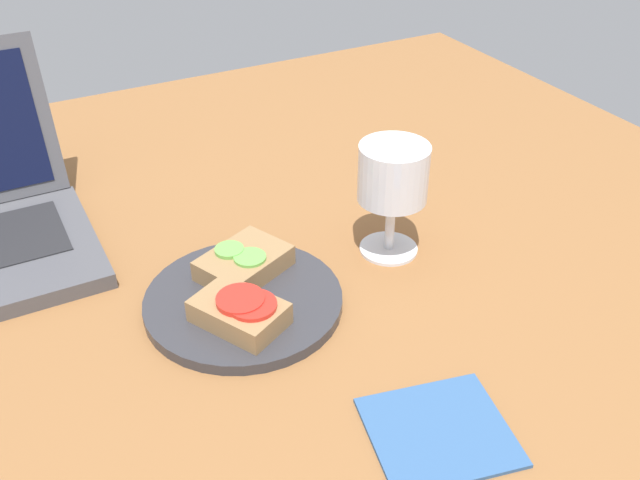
% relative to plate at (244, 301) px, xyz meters
% --- Properties ---
extents(wooden_table, '(1.40, 1.40, 0.03)m').
position_rel_plate_xyz_m(wooden_table, '(0.04, -0.04, -0.02)').
color(wooden_table, brown).
rests_on(wooden_table, ground).
extents(plate, '(0.21, 0.21, 0.01)m').
position_rel_plate_xyz_m(plate, '(0.00, 0.00, 0.00)').
color(plate, '#333338').
rests_on(plate, wooden_table).
extents(sandwich_with_tomato, '(0.10, 0.11, 0.03)m').
position_rel_plate_xyz_m(sandwich_with_tomato, '(-0.02, -0.04, 0.02)').
color(sandwich_with_tomato, '#937047').
rests_on(sandwich_with_tomato, plate).
extents(sandwich_with_cucumber, '(0.12, 0.10, 0.03)m').
position_rel_plate_xyz_m(sandwich_with_cucumber, '(0.02, 0.04, 0.02)').
color(sandwich_with_cucumber, '#937047').
rests_on(sandwich_with_cucumber, plate).
extents(wine_glass, '(0.08, 0.08, 0.14)m').
position_rel_plate_xyz_m(wine_glass, '(0.19, 0.02, 0.09)').
color(wine_glass, white).
rests_on(wine_glass, wooden_table).
extents(napkin, '(0.14, 0.13, 0.00)m').
position_rel_plate_xyz_m(napkin, '(0.08, -0.24, -0.00)').
color(napkin, '#33598C').
rests_on(napkin, wooden_table).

